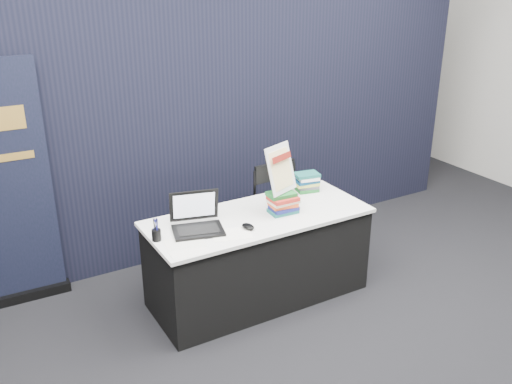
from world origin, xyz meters
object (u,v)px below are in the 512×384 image
at_px(stacking_chair, 284,213).
at_px(pullup_banner, 0,203).
at_px(info_sign, 281,169).
at_px(laptop, 195,222).
at_px(display_table, 258,257).
at_px(book_stack_short, 307,182).
at_px(book_stack_tall, 282,203).

bearing_deg(stacking_chair, pullup_banner, 161.56).
relative_size(info_sign, stacking_chair, 0.41).
relative_size(laptop, stacking_chair, 0.44).
height_order(display_table, book_stack_short, book_stack_short).
bearing_deg(book_stack_tall, laptop, 174.54).
distance_m(info_sign, pullup_banner, 2.20).
distance_m(display_table, laptop, 0.70).
bearing_deg(pullup_banner, book_stack_short, -14.80).
relative_size(book_stack_short, pullup_banner, 0.11).
bearing_deg(book_stack_tall, book_stack_short, 32.72).
distance_m(pullup_banner, stacking_chair, 2.34).
distance_m(book_stack_tall, info_sign, 0.28).
relative_size(display_table, laptop, 4.19).
distance_m(book_stack_short, pullup_banner, 2.51).
xyz_separation_m(pullup_banner, stacking_chair, (2.23, -0.63, -0.35)).
xyz_separation_m(display_table, book_stack_short, (0.63, 0.23, 0.46)).
bearing_deg(laptop, book_stack_short, 25.25).
relative_size(book_stack_tall, book_stack_short, 0.97).
height_order(book_stack_short, info_sign, info_sign).
xyz_separation_m(display_table, info_sign, (0.19, -0.02, 0.74)).
bearing_deg(book_stack_tall, stacking_chair, 54.61).
relative_size(book_stack_tall, pullup_banner, 0.11).
height_order(pullup_banner, stacking_chair, pullup_banner).
bearing_deg(pullup_banner, laptop, -35.22).
bearing_deg(laptop, book_stack_tall, 9.54).
xyz_separation_m(laptop, book_stack_tall, (0.73, -0.07, 0.02)).
distance_m(display_table, book_stack_short, 0.81).
distance_m(laptop, info_sign, 0.79).
bearing_deg(stacking_chair, book_stack_tall, -128.14).
relative_size(laptop, book_stack_short, 1.92).
bearing_deg(display_table, stacking_chair, 35.09).
relative_size(display_table, book_stack_tall, 8.27).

